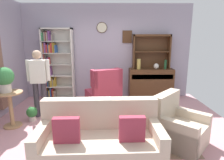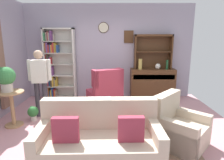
# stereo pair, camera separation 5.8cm
# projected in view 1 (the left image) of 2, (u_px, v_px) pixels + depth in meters

# --- Properties ---
(ground_plane) EXTENTS (5.40, 4.60, 0.02)m
(ground_plane) POSITION_uv_depth(u_px,v_px,m) (107.00, 126.00, 4.12)
(ground_plane) COLOR #C68C93
(wall_back) EXTENTS (5.00, 0.09, 2.80)m
(wall_back) POSITION_uv_depth(u_px,v_px,m) (108.00, 52.00, 5.89)
(wall_back) COLOR #A399AD
(wall_back) RESTS_ON ground_plane
(area_rug) EXTENTS (2.63, 1.76, 0.01)m
(area_rug) POSITION_uv_depth(u_px,v_px,m) (117.00, 132.00, 3.82)
(area_rug) COLOR #846651
(area_rug) RESTS_ON ground_plane
(bookshelf) EXTENTS (0.90, 0.30, 2.10)m
(bookshelf) POSITION_uv_depth(u_px,v_px,m) (56.00, 64.00, 5.75)
(bookshelf) COLOR silver
(bookshelf) RESTS_ON ground_plane
(sideboard) EXTENTS (1.30, 0.45, 0.92)m
(sideboard) POSITION_uv_depth(u_px,v_px,m) (151.00, 82.00, 5.84)
(sideboard) COLOR #4C2D19
(sideboard) RESTS_ON ground_plane
(sideboard_hutch) EXTENTS (1.10, 0.26, 1.00)m
(sideboard_hutch) POSITION_uv_depth(u_px,v_px,m) (151.00, 47.00, 5.72)
(sideboard_hutch) COLOR #4C2D19
(sideboard_hutch) RESTS_ON sideboard
(vase_tall) EXTENTS (0.11, 0.11, 0.30)m
(vase_tall) POSITION_uv_depth(u_px,v_px,m) (139.00, 64.00, 5.63)
(vase_tall) COLOR tan
(vase_tall) RESTS_ON sideboard
(vase_round) EXTENTS (0.15, 0.15, 0.17)m
(vase_round) POSITION_uv_depth(u_px,v_px,m) (156.00, 66.00, 5.67)
(vase_round) COLOR beige
(vase_round) RESTS_ON sideboard
(bottle_wine) EXTENTS (0.07, 0.07, 0.28)m
(bottle_wine) POSITION_uv_depth(u_px,v_px,m) (165.00, 64.00, 5.64)
(bottle_wine) COLOR #194223
(bottle_wine) RESTS_ON sideboard
(couch_floral) EXTENTS (1.82, 0.89, 0.90)m
(couch_floral) POSITION_uv_depth(u_px,v_px,m) (100.00, 142.00, 2.89)
(couch_floral) COLOR beige
(couch_floral) RESTS_ON ground_plane
(armchair_floral) EXTENTS (1.08, 1.08, 0.88)m
(armchair_floral) POSITION_uv_depth(u_px,v_px,m) (178.00, 128.00, 3.37)
(armchair_floral) COLOR beige
(armchair_floral) RESTS_ON ground_plane
(wingback_chair) EXTENTS (1.04, 1.05, 1.05)m
(wingback_chair) POSITION_uv_depth(u_px,v_px,m) (104.00, 93.00, 5.15)
(wingback_chair) COLOR #A33347
(wingback_chair) RESTS_ON ground_plane
(plant_stand) EXTENTS (0.52, 0.52, 0.75)m
(plant_stand) POSITION_uv_depth(u_px,v_px,m) (11.00, 106.00, 3.99)
(plant_stand) COLOR #A87F56
(plant_stand) RESTS_ON ground_plane
(potted_plant_large) EXTENTS (0.37, 0.37, 0.51)m
(potted_plant_large) POSITION_uv_depth(u_px,v_px,m) (4.00, 78.00, 3.86)
(potted_plant_large) COLOR beige
(potted_plant_large) RESTS_ON plant_stand
(potted_plant_small) EXTENTS (0.23, 0.23, 0.32)m
(potted_plant_small) POSITION_uv_depth(u_px,v_px,m) (32.00, 113.00, 4.30)
(potted_plant_small) COLOR beige
(potted_plant_small) RESTS_ON ground_plane
(person_reading) EXTENTS (0.53, 0.23, 1.56)m
(person_reading) POSITION_uv_depth(u_px,v_px,m) (39.00, 79.00, 4.41)
(person_reading) COLOR #38333D
(person_reading) RESTS_ON ground_plane
(coffee_table) EXTENTS (0.80, 0.50, 0.42)m
(coffee_table) POSITION_uv_depth(u_px,v_px,m) (115.00, 115.00, 3.79)
(coffee_table) COLOR #4C2D19
(coffee_table) RESTS_ON ground_plane
(book_stack) EXTENTS (0.22, 0.16, 0.09)m
(book_stack) POSITION_uv_depth(u_px,v_px,m) (113.00, 108.00, 3.83)
(book_stack) COLOR #284C8C
(book_stack) RESTS_ON coffee_table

